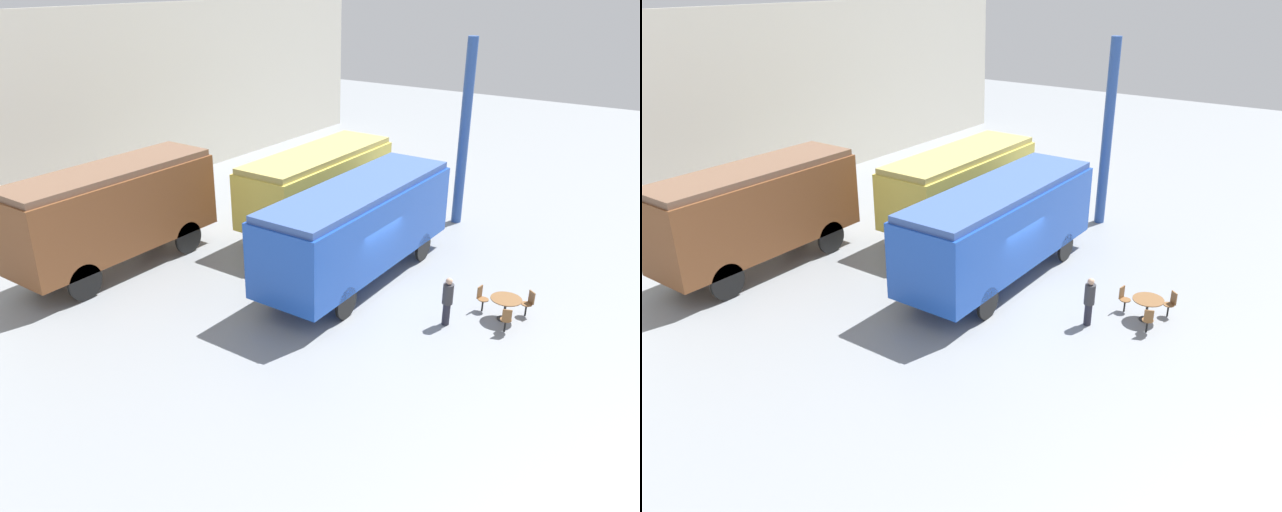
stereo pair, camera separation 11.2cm
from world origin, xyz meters
TOP-DOWN VIEW (x-y plane):
  - ground_plane at (0.00, 0.00)m, footprint 80.00×80.00m
  - backdrop_wall at (0.00, 15.78)m, footprint 44.00×0.15m
  - passenger_coach_wooden at (-3.87, 8.70)m, footprint 8.04×2.49m
  - passenger_coach_vintage at (3.78, 4.88)m, footprint 8.06×2.67m
  - streamlined_locomotive at (1.36, 0.82)m, footprint 11.22×2.72m
  - cafe_table_near at (0.67, -4.75)m, footprint 1.00×1.00m
  - cafe_chair_0 at (1.36, -5.29)m, footprint 0.41×0.40m
  - cafe_chair_1 at (0.80, -3.89)m, footprint 0.36×0.37m
  - cafe_chair_2 at (-0.14, -5.07)m, footprint 0.39×0.38m
  - visitor_person at (-0.71, -3.32)m, footprint 0.34×0.34m
  - support_pillar at (8.00, 0.16)m, footprint 0.44×0.44m

SIDE VIEW (x-z plane):
  - ground_plane at x=0.00m, z-range 0.00..0.00m
  - cafe_chair_0 at x=1.36m, z-range 0.07..0.94m
  - cafe_chair_1 at x=0.80m, z-range 0.07..0.94m
  - cafe_chair_2 at x=-0.14m, z-range 0.07..0.94m
  - cafe_table_near at x=0.67m, z-range 0.25..1.01m
  - visitor_person at x=-0.71m, z-range 0.07..1.72m
  - streamlined_locomotive at x=1.36m, z-range 0.32..3.88m
  - passenger_coach_vintage at x=3.78m, z-range 0.41..3.85m
  - passenger_coach_wooden at x=-3.87m, z-range 0.39..4.33m
  - support_pillar at x=8.00m, z-range 0.00..8.00m
  - backdrop_wall at x=0.00m, z-range 0.00..9.00m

